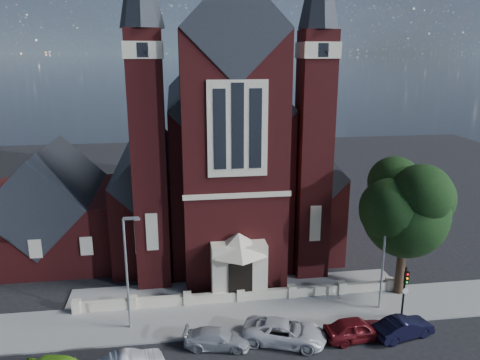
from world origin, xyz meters
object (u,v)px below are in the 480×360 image
at_px(street_tree, 409,211).
at_px(street_lamp_right, 385,251).
at_px(traffic_signal, 405,286).
at_px(street_lamp_left, 128,267).
at_px(car_dark_red, 357,329).
at_px(car_silver_b, 217,338).
at_px(car_navy, 403,328).
at_px(church, 218,153).
at_px(parish_hall, 52,212).
at_px(car_white_suv, 285,332).

distance_m(street_tree, street_lamp_right, 3.84).
height_order(street_tree, traffic_signal, street_tree).
relative_size(street_lamp_left, car_dark_red, 1.84).
bearing_deg(car_silver_b, car_navy, -81.71).
xyz_separation_m(church, car_dark_red, (6.88, -22.31, -7.44)).
distance_m(parish_hall, street_tree, 31.27).
distance_m(street_tree, car_silver_b, 16.83).
height_order(church, street_lamp_right, church).
height_order(car_white_suv, car_dark_red, car_white_suv).
distance_m(street_lamp_left, car_dark_red, 15.65).
bearing_deg(street_tree, parish_hall, 156.74).
xyz_separation_m(street_lamp_left, car_dark_red, (14.79, -3.37, -3.85)).
distance_m(street_lamp_right, car_silver_b, 13.33).
bearing_deg(church, car_white_suv, -84.50).
bearing_deg(traffic_signal, street_tree, 64.05).
bearing_deg(street_lamp_left, traffic_signal, -4.76).
bearing_deg(car_dark_red, street_lamp_right, -48.27).
distance_m(street_lamp_right, car_dark_red, 6.04).
xyz_separation_m(car_silver_b, car_white_suv, (4.41, -0.10, 0.13)).
bearing_deg(street_lamp_left, car_white_suv, -16.83).
relative_size(traffic_signal, car_navy, 0.96).
bearing_deg(street_lamp_left, parish_hall, 120.02).
relative_size(street_lamp_right, car_dark_red, 1.84).
bearing_deg(traffic_signal, street_lamp_left, 175.24).
distance_m(car_silver_b, car_white_suv, 4.41).
bearing_deg(car_silver_b, car_dark_red, -81.48).
distance_m(street_lamp_right, car_navy, 5.30).
relative_size(car_silver_b, car_navy, 1.02).
bearing_deg(parish_hall, car_white_suv, -43.23).
xyz_separation_m(church, parish_hall, (-16.00, -4.94, -4.17)).
xyz_separation_m(parish_hall, street_lamp_right, (26.09, -14.00, 0.59)).
height_order(church, car_dark_red, church).
relative_size(street_tree, car_navy, 2.56).
xyz_separation_m(street_tree, car_dark_red, (-5.72, -5.08, -6.21)).
bearing_deg(car_dark_red, car_white_suv, 81.26).
distance_m(car_dark_red, car_navy, 3.18).
bearing_deg(church, car_silver_b, -95.98).
bearing_deg(car_navy, traffic_signal, -38.89).
xyz_separation_m(car_silver_b, car_dark_red, (9.17, -0.44, 0.13)).
bearing_deg(street_tree, church, 126.17).
bearing_deg(traffic_signal, church, 118.20).
bearing_deg(street_lamp_left, street_lamp_right, 0.00).
distance_m(church, parish_hall, 17.26).
distance_m(parish_hall, car_white_suv, 25.08).
height_order(parish_hall, street_tree, street_tree).
bearing_deg(car_silver_b, traffic_signal, -72.89).
height_order(car_silver_b, car_navy, car_navy).
xyz_separation_m(street_lamp_left, car_navy, (17.96, -3.58, -3.91)).
bearing_deg(car_white_suv, car_dark_red, -74.17).
bearing_deg(church, car_navy, -65.94).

